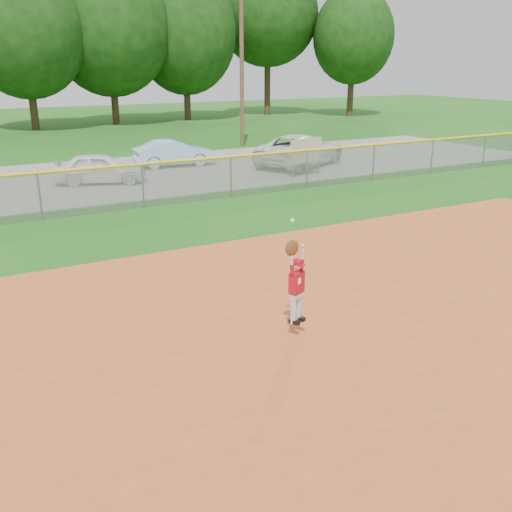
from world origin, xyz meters
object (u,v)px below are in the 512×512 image
(car_white_a, at_px, (100,168))
(sponsor_sign, at_px, (306,152))
(ballplayer, at_px, (296,281))
(car_blue, at_px, (174,153))
(car_white_b, at_px, (301,150))

(car_white_a, relative_size, sponsor_sign, 1.99)
(ballplayer, bearing_deg, car_blue, 75.83)
(car_white_a, height_order, sponsor_sign, sponsor_sign)
(car_blue, height_order, ballplayer, ballplayer)
(car_blue, bearing_deg, sponsor_sign, -137.39)
(car_white_b, bearing_deg, sponsor_sign, 124.24)
(car_blue, xyz_separation_m, car_white_b, (5.42, -2.73, 0.12))
(car_white_a, height_order, car_blue, car_blue)
(sponsor_sign, relative_size, ballplayer, 0.93)
(sponsor_sign, bearing_deg, car_white_b, 61.42)
(car_blue, bearing_deg, car_white_b, -112.07)
(car_white_a, xyz_separation_m, ballplayer, (-0.40, -15.51, 0.44))
(car_blue, xyz_separation_m, sponsor_sign, (4.06, -5.21, 0.44))
(car_white_b, distance_m, ballplayer, 18.15)
(ballplayer, bearing_deg, sponsor_sign, 55.95)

